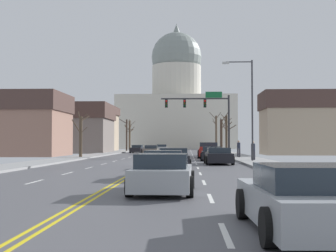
{
  "coord_description": "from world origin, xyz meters",
  "views": [
    {
      "loc": [
        2.82,
        -37.46,
        1.64
      ],
      "look_at": [
        -0.21,
        33.87,
        4.22
      ],
      "focal_mm": 48.4,
      "sensor_mm": 36.0,
      "label": 1
    }
  ],
  "objects_px": {
    "signal_gantry": "(205,109)",
    "pedestrian_00": "(253,149)",
    "sedan_near_05": "(163,174)",
    "pedestrian_01": "(239,148)",
    "sedan_near_02": "(219,156)",
    "sedan_near_06": "(305,200)",
    "sedan_oncoming_00": "(151,150)",
    "sedan_oncoming_01": "(137,149)",
    "pickup_truck_near_00": "(209,151)",
    "street_lamp_right": "(248,101)",
    "sedan_near_04": "(164,165)",
    "sedan_oncoming_02": "(162,148)",
    "sedan_near_03": "(173,159)",
    "sedan_near_01": "(212,154)"
  },
  "relations": [
    {
      "from": "signal_gantry",
      "to": "pedestrian_00",
      "type": "xyz_separation_m",
      "value": [
        3.59,
        -13.1,
        -4.41
      ]
    },
    {
      "from": "sedan_near_05",
      "to": "pedestrian_01",
      "type": "relative_size",
      "value": 2.53
    },
    {
      "from": "sedan_near_02",
      "to": "sedan_near_06",
      "type": "height_order",
      "value": "sedan_near_02"
    },
    {
      "from": "sedan_near_06",
      "to": "pedestrian_00",
      "type": "height_order",
      "value": "pedestrian_00"
    },
    {
      "from": "sedan_oncoming_00",
      "to": "sedan_oncoming_01",
      "type": "bearing_deg",
      "value": 106.87
    },
    {
      "from": "pickup_truck_near_00",
      "to": "pedestrian_01",
      "type": "distance_m",
      "value": 3.44
    },
    {
      "from": "signal_gantry",
      "to": "pickup_truck_near_00",
      "type": "relative_size",
      "value": 1.44
    },
    {
      "from": "signal_gantry",
      "to": "pedestrian_00",
      "type": "distance_m",
      "value": 14.28
    },
    {
      "from": "street_lamp_right",
      "to": "pickup_truck_near_00",
      "type": "xyz_separation_m",
      "value": [
        -2.79,
        10.46,
        -4.34
      ]
    },
    {
      "from": "sedan_near_02",
      "to": "sedan_near_04",
      "type": "distance_m",
      "value": 13.63
    },
    {
      "from": "signal_gantry",
      "to": "sedan_oncoming_02",
      "type": "relative_size",
      "value": 1.68
    },
    {
      "from": "sedan_oncoming_00",
      "to": "street_lamp_right",
      "type": "bearing_deg",
      "value": -66.93
    },
    {
      "from": "signal_gantry",
      "to": "sedan_near_04",
      "type": "xyz_separation_m",
      "value": [
        -3.1,
        -31.07,
        -4.83
      ]
    },
    {
      "from": "street_lamp_right",
      "to": "sedan_near_03",
      "type": "xyz_separation_m",
      "value": [
        -5.92,
        -9.08,
        -4.46
      ]
    },
    {
      "from": "sedan_oncoming_00",
      "to": "sedan_near_01",
      "type": "bearing_deg",
      "value": -69.99
    },
    {
      "from": "pickup_truck_near_00",
      "to": "sedan_oncoming_01",
      "type": "bearing_deg",
      "value": 114.05
    },
    {
      "from": "pickup_truck_near_00",
      "to": "sedan_near_04",
      "type": "relative_size",
      "value": 1.25
    },
    {
      "from": "sedan_near_01",
      "to": "sedan_near_03",
      "type": "height_order",
      "value": "sedan_near_03"
    },
    {
      "from": "sedan_near_03",
      "to": "sedan_oncoming_02",
      "type": "relative_size",
      "value": 1.0
    },
    {
      "from": "sedan_near_05",
      "to": "pickup_truck_near_00",
      "type": "bearing_deg",
      "value": 84.74
    },
    {
      "from": "sedan_near_05",
      "to": "sedan_near_04",
      "type": "bearing_deg",
      "value": 92.51
    },
    {
      "from": "pickup_truck_near_00",
      "to": "sedan_near_04",
      "type": "bearing_deg",
      "value": -97.02
    },
    {
      "from": "signal_gantry",
      "to": "sedan_oncoming_00",
      "type": "bearing_deg",
      "value": 128.06
    },
    {
      "from": "sedan_near_01",
      "to": "sedan_near_05",
      "type": "relative_size",
      "value": 1.05
    },
    {
      "from": "sedan_oncoming_02",
      "to": "signal_gantry",
      "type": "bearing_deg",
      "value": -76.66
    },
    {
      "from": "sedan_near_03",
      "to": "pickup_truck_near_00",
      "type": "bearing_deg",
      "value": 80.92
    },
    {
      "from": "pedestrian_01",
      "to": "signal_gantry",
      "type": "bearing_deg",
      "value": 119.25
    },
    {
      "from": "sedan_near_03",
      "to": "sedan_near_05",
      "type": "distance_m",
      "value": 13.7
    },
    {
      "from": "pickup_truck_near_00",
      "to": "sedan_near_04",
      "type": "distance_m",
      "value": 27.25
    },
    {
      "from": "signal_gantry",
      "to": "pedestrian_00",
      "type": "relative_size",
      "value": 4.93
    },
    {
      "from": "sedan_near_03",
      "to": "sedan_oncoming_02",
      "type": "height_order",
      "value": "sedan_near_03"
    },
    {
      "from": "sedan_near_05",
      "to": "sedan_oncoming_02",
      "type": "xyz_separation_m",
      "value": [
        -3.72,
        64.91,
        0.01
      ]
    },
    {
      "from": "sedan_near_06",
      "to": "sedan_near_01",
      "type": "bearing_deg",
      "value": 89.85
    },
    {
      "from": "sedan_near_03",
      "to": "sedan_oncoming_02",
      "type": "distance_m",
      "value": 51.34
    },
    {
      "from": "signal_gantry",
      "to": "pedestrian_01",
      "type": "distance_m",
      "value": 7.87
    },
    {
      "from": "sedan_near_06",
      "to": "pickup_truck_near_00",
      "type": "bearing_deg",
      "value": 89.85
    },
    {
      "from": "street_lamp_right",
      "to": "sedan_oncoming_01",
      "type": "distance_m",
      "value": 35.82
    },
    {
      "from": "sedan_near_06",
      "to": "sedan_oncoming_01",
      "type": "height_order",
      "value": "sedan_near_06"
    },
    {
      "from": "sedan_near_01",
      "to": "sedan_oncoming_01",
      "type": "height_order",
      "value": "sedan_near_01"
    },
    {
      "from": "sedan_oncoming_00",
      "to": "pedestrian_00",
      "type": "relative_size",
      "value": 2.8
    },
    {
      "from": "signal_gantry",
      "to": "sedan_near_03",
      "type": "distance_m",
      "value": 24.23
    },
    {
      "from": "sedan_near_05",
      "to": "sedan_near_02",
      "type": "bearing_deg",
      "value": 80.79
    },
    {
      "from": "sedan_near_01",
      "to": "sedan_near_02",
      "type": "distance_m",
      "value": 7.16
    },
    {
      "from": "sedan_near_02",
      "to": "pedestrian_01",
      "type": "relative_size",
      "value": 2.57
    },
    {
      "from": "sedan_near_06",
      "to": "pedestrian_00",
      "type": "distance_m",
      "value": 30.69
    },
    {
      "from": "pickup_truck_near_00",
      "to": "sedan_near_01",
      "type": "xyz_separation_m",
      "value": [
        -0.02,
        -6.7,
        -0.14
      ]
    },
    {
      "from": "signal_gantry",
      "to": "pickup_truck_near_00",
      "type": "bearing_deg",
      "value": -86.77
    },
    {
      "from": "sedan_near_04",
      "to": "sedan_near_05",
      "type": "relative_size",
      "value": 1.03
    },
    {
      "from": "pedestrian_00",
      "to": "sedan_near_01",
      "type": "bearing_deg",
      "value": 144.8
    },
    {
      "from": "signal_gantry",
      "to": "pedestrian_00",
      "type": "height_order",
      "value": "signal_gantry"
    }
  ]
}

